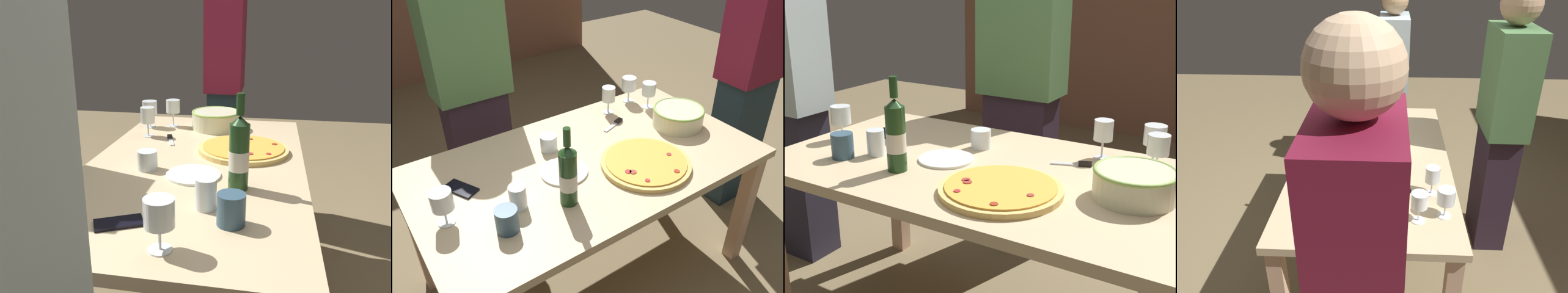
% 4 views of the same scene
% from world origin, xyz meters
% --- Properties ---
extents(ground_plane, '(8.00, 8.00, 0.00)m').
position_xyz_m(ground_plane, '(0.00, 0.00, 0.00)').
color(ground_plane, olive).
extents(dining_table, '(1.60, 0.90, 0.75)m').
position_xyz_m(dining_table, '(0.00, 0.00, 0.66)').
color(dining_table, '#CEB68C').
rests_on(dining_table, ground).
extents(pizza, '(0.41, 0.41, 0.03)m').
position_xyz_m(pizza, '(0.19, -0.19, 0.76)').
color(pizza, '#DDB765').
rests_on(pizza, dining_table).
extents(serving_bowl, '(0.27, 0.27, 0.10)m').
position_xyz_m(serving_bowl, '(0.57, -0.01, 0.80)').
color(serving_bowl, beige).
rests_on(serving_bowl, dining_table).
extents(wine_bottle, '(0.07, 0.07, 0.35)m').
position_xyz_m(wine_bottle, '(-0.23, -0.20, 0.89)').
color(wine_bottle, '#1D3E1B').
rests_on(wine_bottle, dining_table).
extents(wine_glass_near_pizza, '(0.07, 0.07, 0.15)m').
position_xyz_m(wine_glass_near_pizza, '(0.36, 0.32, 0.85)').
color(wine_glass_near_pizza, white).
rests_on(wine_glass_near_pizza, dining_table).
extents(wine_glass_by_bottle, '(0.08, 0.08, 0.15)m').
position_xyz_m(wine_glass_by_bottle, '(0.58, 0.24, 0.86)').
color(wine_glass_by_bottle, white).
rests_on(wine_glass_by_bottle, dining_table).
extents(wine_glass_far_left, '(0.08, 0.08, 0.15)m').
position_xyz_m(wine_glass_far_left, '(0.54, 0.36, 0.86)').
color(wine_glass_far_left, white).
rests_on(wine_glass_far_left, dining_table).
extents(wine_glass_far_right, '(0.08, 0.08, 0.15)m').
position_xyz_m(wine_glass_far_right, '(-0.67, -0.03, 0.85)').
color(wine_glass_far_right, white).
rests_on(wine_glass_far_right, dining_table).
extents(cup_amber, '(0.08, 0.08, 0.08)m').
position_xyz_m(cup_amber, '(-0.10, 0.18, 0.79)').
color(cup_amber, white).
rests_on(cup_amber, dining_table).
extents(cup_ceramic, '(0.07, 0.07, 0.10)m').
position_xyz_m(cup_ceramic, '(-0.41, -0.11, 0.80)').
color(cup_ceramic, white).
rests_on(cup_ceramic, dining_table).
extents(cup_spare, '(0.09, 0.09, 0.10)m').
position_xyz_m(cup_spare, '(-0.50, -0.20, 0.80)').
color(cup_spare, '#325065').
rests_on(cup_spare, dining_table).
extents(side_plate, '(0.21, 0.21, 0.01)m').
position_xyz_m(side_plate, '(-0.14, -0.02, 0.76)').
color(side_plate, white).
rests_on(side_plate, dining_table).
extents(cell_phone, '(0.13, 0.16, 0.01)m').
position_xyz_m(cell_phone, '(-0.56, 0.13, 0.76)').
color(cell_phone, black).
rests_on(cell_phone, dining_table).
extents(pizza_knife, '(0.15, 0.07, 0.02)m').
position_xyz_m(pizza_knife, '(0.31, 0.19, 0.76)').
color(pizza_knife, silver).
rests_on(pizza_knife, dining_table).
extents(person_host, '(0.45, 0.24, 1.60)m').
position_xyz_m(person_host, '(-1.22, 0.12, 0.80)').
color(person_host, '#2A2739').
rests_on(person_host, ground).
extents(person_guest_left, '(0.41, 0.24, 1.71)m').
position_xyz_m(person_guest_left, '(-0.24, 0.80, 0.87)').
color(person_guest_left, '#2A1D2B').
rests_on(person_guest_left, ground).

